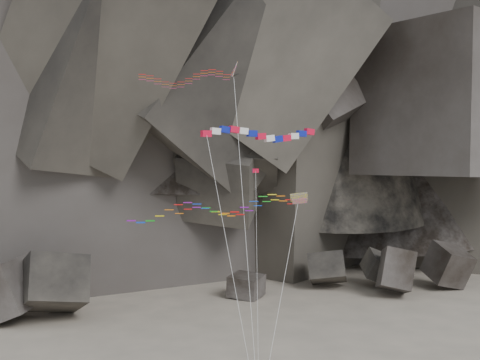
{
  "coord_description": "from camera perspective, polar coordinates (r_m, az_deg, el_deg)",
  "views": [
    {
      "loc": [
        -3.97,
        -44.25,
        19.8
      ],
      "look_at": [
        4.01,
        6.0,
        17.44
      ],
      "focal_mm": 45.0,
      "sensor_mm": 36.0,
      "label": 1
    }
  ],
  "objects": [
    {
      "name": "headland",
      "position": [
        116.46,
        -7.1,
        13.62
      ],
      "size": [
        110.0,
        70.0,
        84.0
      ],
      "primitive_type": null,
      "color": "#4C463E",
      "rests_on": "ground"
    },
    {
      "name": "boulder_field",
      "position": [
        78.94,
        -2.48,
        -9.99
      ],
      "size": [
        66.53,
        19.61,
        8.76
      ],
      "color": "#47423F",
      "rests_on": "ground"
    },
    {
      "name": "delta_kite",
      "position": [
        47.97,
        -5.53,
        9.6
      ],
      "size": [
        8.45,
        8.21,
        25.5
      ],
      "rotation": [
        0.0,
        0.0,
        -0.02
      ],
      "color": "red",
      "rests_on": "ground"
    },
    {
      "name": "banner_kite",
      "position": [
        47.26,
        1.91,
        4.28
      ],
      "size": [
        9.61,
        8.41,
        20.32
      ],
      "rotation": [
        0.0,
        0.0,
        0.28
      ],
      "color": "red",
      "rests_on": "ground"
    },
    {
      "name": "parafoil_kite",
      "position": [
        44.39,
        -2.97,
        -2.68
      ],
      "size": [
        13.79,
        4.55,
        15.31
      ],
      "rotation": [
        0.0,
        0.0,
        -0.26
      ],
      "color": "#F6F20D",
      "rests_on": "ground"
    },
    {
      "name": "pennant_kite",
      "position": [
        47.73,
        1.52,
        -3.59
      ],
      "size": [
        1.64,
        8.77,
        16.94
      ],
      "rotation": [
        0.0,
        0.0,
        0.04
      ],
      "color": "red",
      "rests_on": "ground"
    }
  ]
}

